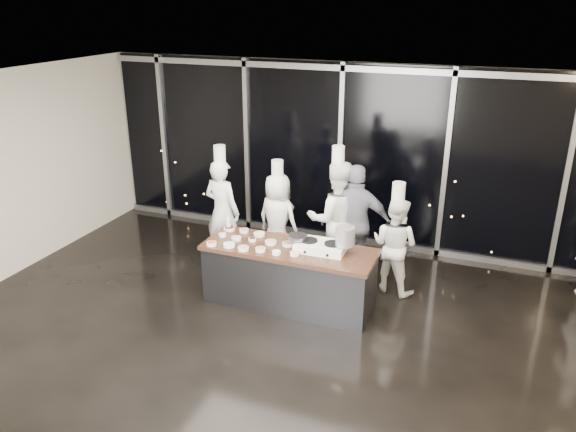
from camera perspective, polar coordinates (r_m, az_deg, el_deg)
name	(u,v)px	position (r m, az deg, el deg)	size (l,w,h in m)	color
ground	(265,335)	(7.63, -2.39, -12.03)	(9.00, 9.00, 0.00)	black
room_shell	(275,175)	(6.59, -1.28, 4.14)	(9.02, 7.02, 3.21)	beige
window_wall	(341,155)	(9.95, 5.39, 6.15)	(8.90, 0.11, 3.20)	black
demo_counter	(289,276)	(8.12, 0.10, -6.10)	(2.46, 0.86, 0.90)	#333337
stove	(321,246)	(7.82, 3.35, -3.10)	(0.70, 0.46, 0.14)	white
frying_pan	(297,237)	(7.87, 0.93, -2.11)	(0.48, 0.28, 0.05)	slate
stock_pot	(345,236)	(7.65, 5.81, -2.04)	(0.26, 0.26, 0.26)	#B6B7B9
prep_bowls	(251,241)	(8.08, -3.83, -2.56)	(1.39, 0.74, 0.05)	white
squeeze_bottle	(228,223)	(8.53, -6.07, -0.68)	(0.06, 0.06, 0.23)	white
chef_far_left	(222,210)	(9.33, -6.70, 0.57)	(0.71, 0.53, 2.01)	white
chef_left	(278,219)	(9.22, -1.05, -0.29)	(0.86, 0.67, 1.79)	white
chef_center	(336,219)	(8.82, 4.91, -0.27)	(1.13, 1.03, 2.12)	white
guest	(356,223)	(8.73, 6.92, -0.75)	(1.15, 0.60, 1.87)	#131B35
chef_right	(395,244)	(8.51, 10.78, -2.84)	(0.86, 0.75, 1.72)	white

